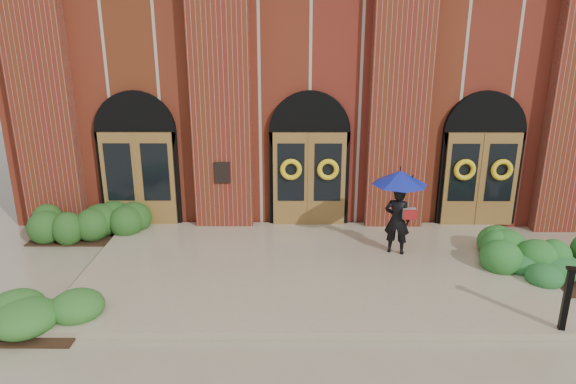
{
  "coord_description": "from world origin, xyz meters",
  "views": [
    {
      "loc": [
        -0.49,
        -10.23,
        5.22
      ],
      "look_at": [
        -0.55,
        1.0,
        1.6
      ],
      "focal_mm": 32.0,
      "sensor_mm": 36.0,
      "label": 1
    }
  ],
  "objects_px": {
    "metal_post": "(567,298)",
    "man_with_umbrella": "(399,196)",
    "hedge_wall_right": "(540,251)",
    "hedge_wall_left": "(100,222)"
  },
  "relations": [
    {
      "from": "metal_post",
      "to": "hedge_wall_left",
      "type": "height_order",
      "value": "metal_post"
    },
    {
      "from": "hedge_wall_left",
      "to": "hedge_wall_right",
      "type": "height_order",
      "value": "hedge_wall_left"
    },
    {
      "from": "metal_post",
      "to": "hedge_wall_left",
      "type": "xyz_separation_m",
      "value": [
        -9.74,
        4.55,
        -0.38
      ]
    },
    {
      "from": "hedge_wall_left",
      "to": "hedge_wall_right",
      "type": "relative_size",
      "value": 1.07
    },
    {
      "from": "man_with_umbrella",
      "to": "hedge_wall_left",
      "type": "bearing_deg",
      "value": 8.16
    },
    {
      "from": "metal_post",
      "to": "hedge_wall_right",
      "type": "bearing_deg",
      "value": 72.11
    },
    {
      "from": "hedge_wall_left",
      "to": "man_with_umbrella",
      "type": "bearing_deg",
      "value": -10.15
    },
    {
      "from": "hedge_wall_right",
      "to": "metal_post",
      "type": "bearing_deg",
      "value": -107.89
    },
    {
      "from": "metal_post",
      "to": "man_with_umbrella",
      "type": "bearing_deg",
      "value": 125.54
    },
    {
      "from": "man_with_umbrella",
      "to": "hedge_wall_right",
      "type": "height_order",
      "value": "man_with_umbrella"
    }
  ]
}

